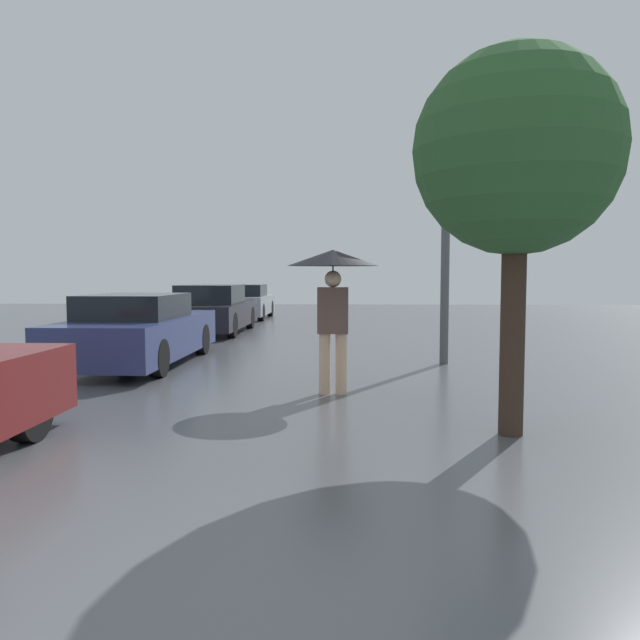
% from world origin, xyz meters
% --- Properties ---
extents(pedestrian, '(1.15, 1.15, 1.83)m').
position_xyz_m(pedestrian, '(0.24, 5.72, 1.50)').
color(pedestrian, beige).
rests_on(pedestrian, ground_plane).
extents(parked_car_second, '(1.66, 4.38, 1.19)m').
position_xyz_m(parked_car_second, '(-3.10, 8.20, 0.57)').
color(parked_car_second, navy).
rests_on(parked_car_second, ground_plane).
extents(parked_car_third, '(1.71, 4.40, 1.26)m').
position_xyz_m(parked_car_third, '(-3.13, 14.01, 0.59)').
color(parked_car_third, black).
rests_on(parked_car_third, ground_plane).
extents(parked_car_farthest, '(1.74, 3.82, 1.18)m').
position_xyz_m(parked_car_farthest, '(-3.22, 19.40, 0.56)').
color(parked_car_farthest, '#9EA3A8').
rests_on(parked_car_farthest, ground_plane).
extents(tree, '(1.91, 1.91, 3.60)m').
position_xyz_m(tree, '(1.97, 3.77, 2.62)').
color(tree, '#38281E').
rests_on(tree, ground_plane).
extents(street_lamp, '(0.40, 0.40, 4.57)m').
position_xyz_m(street_lamp, '(2.06, 8.52, 3.06)').
color(street_lamp, '#515456').
rests_on(street_lamp, ground_plane).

